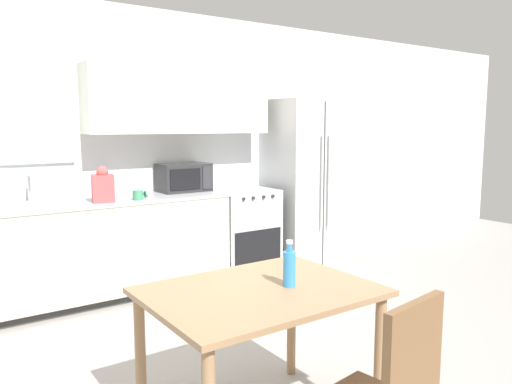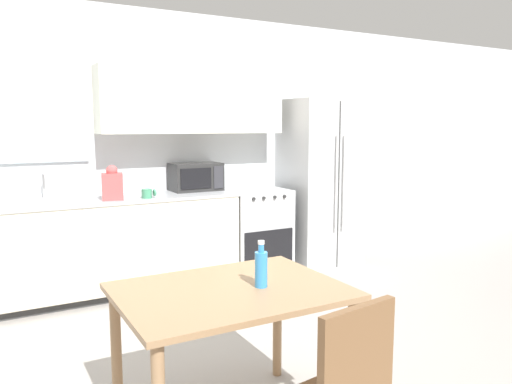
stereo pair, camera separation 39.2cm
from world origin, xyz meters
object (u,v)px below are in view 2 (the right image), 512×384
at_px(oven_range, 255,231).
at_px(microwave, 196,177).
at_px(dining_table, 231,309).
at_px(coffee_mug, 148,193).
at_px(refrigerator, 320,183).
at_px(drink_bottle, 261,268).

height_order(oven_range, microwave, microwave).
bearing_deg(microwave, dining_table, -108.54).
height_order(oven_range, coffee_mug, coffee_mug).
distance_m(refrigerator, dining_table, 3.30).
distance_m(microwave, drink_bottle, 2.66).
bearing_deg(dining_table, refrigerator, 45.93).
xyz_separation_m(refrigerator, drink_bottle, (-2.14, -2.41, -0.08)).
relative_size(microwave, drink_bottle, 2.09).
relative_size(microwave, dining_table, 0.45).
bearing_deg(drink_bottle, refrigerator, 48.48).
relative_size(oven_range, coffee_mug, 6.92).
distance_m(oven_range, coffee_mug, 1.32).
distance_m(coffee_mug, dining_table, 2.26).
relative_size(oven_range, refrigerator, 0.48).
bearing_deg(oven_range, coffee_mug, -172.02).
relative_size(refrigerator, dining_table, 1.66).
bearing_deg(coffee_mug, refrigerator, 3.83).
height_order(refrigerator, microwave, refrigerator).
height_order(oven_range, dining_table, oven_range).
xyz_separation_m(refrigerator, microwave, (-1.44, 0.15, 0.12)).
distance_m(microwave, dining_table, 2.68).
relative_size(oven_range, microwave, 1.79).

